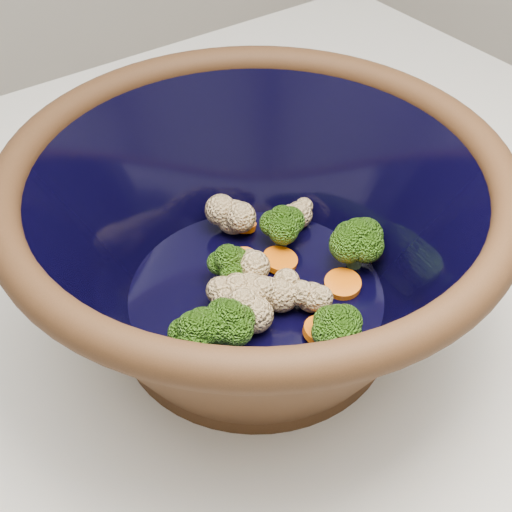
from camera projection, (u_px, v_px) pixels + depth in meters
The scene contains 2 objects.
mixing_bowl at pixel (256, 241), 0.57m from camera, with size 0.42×0.42×0.17m.
vegetable_pile at pixel (270, 277), 0.59m from camera, with size 0.21×0.20×0.05m.
Camera 1 is at (-0.23, -0.27, 1.37)m, focal length 50.00 mm.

